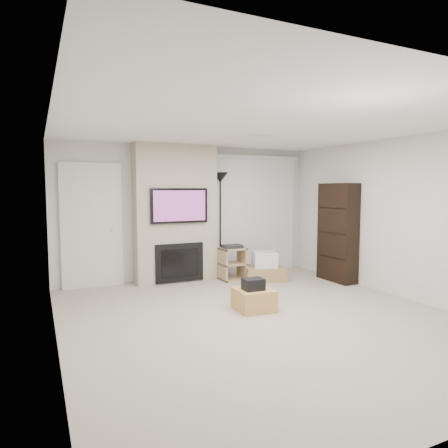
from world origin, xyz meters
name	(u,v)px	position (x,y,z in m)	size (l,w,h in m)	color
floor	(263,318)	(0.00, 0.00, 0.00)	(5.00, 5.50, 0.00)	#A99C8A
ceiling	(264,125)	(0.00, 0.00, 2.50)	(5.00, 5.50, 0.00)	white
wall_back	(189,212)	(0.00, 2.75, 1.25)	(5.00, 2.50, 0.00)	silver
wall_left	(54,233)	(-2.50, 0.00, 1.25)	(5.50, 2.50, 0.00)	silver
wall_right	(402,218)	(2.50, 0.00, 1.25)	(5.50, 2.50, 0.00)	silver
hvac_vent	(260,135)	(0.40, 0.80, 2.50)	(0.35, 0.18, 0.01)	silver
ottoman	(254,299)	(0.07, 0.36, 0.15)	(0.50, 0.50, 0.30)	tan
black_bag	(253,284)	(0.04, 0.32, 0.38)	(0.28, 0.22, 0.16)	black
fireplace_wall	(176,214)	(-0.35, 2.54, 1.24)	(1.50, 0.47, 2.50)	#B0A48B
entry_door	(92,226)	(-1.80, 2.71, 1.05)	(1.02, 0.11, 2.14)	silver
vertical_blinds	(255,210)	(1.40, 2.70, 1.27)	(1.98, 0.10, 2.37)	silver
floor_lamp	(220,195)	(0.53, 2.49, 1.58)	(0.30, 0.30, 2.01)	black
av_stand	(232,261)	(0.63, 2.17, 0.35)	(0.45, 0.38, 0.66)	tan
box_stack	(265,269)	(1.19, 1.93, 0.20)	(0.93, 0.82, 0.53)	#9C7E50
bookshelf	(338,232)	(2.34, 1.26, 0.90)	(0.30, 0.80, 1.80)	black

